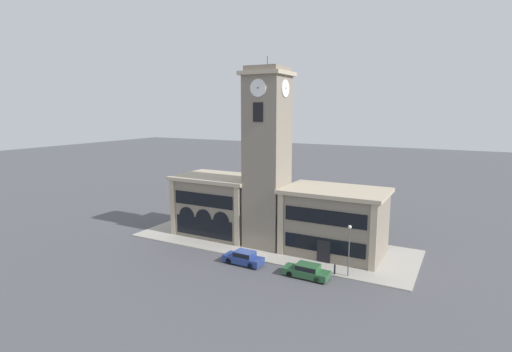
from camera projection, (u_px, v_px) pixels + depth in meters
ground_plane at (246, 259)px, 45.58m from camera, size 300.00×300.00×0.00m
sidewalk_kerb at (270, 243)px, 50.88m from camera, size 35.67×12.24×0.15m
clock_tower at (267, 159)px, 48.32m from camera, size 5.27×5.27×23.05m
town_hall_left_wing at (219, 205)px, 54.33m from camera, size 11.45×7.98×8.06m
town_hall_right_wing at (334, 221)px, 46.81m from camera, size 11.95×7.98×7.80m
parked_car_near at (244, 257)px, 43.89m from camera, size 4.53×1.86×1.52m
parked_car_mid at (307, 271)px, 40.45m from camera, size 4.81×1.88×1.43m
street_lamp at (349, 243)px, 39.98m from camera, size 0.36×0.36×5.36m
bollard at (335, 269)px, 40.97m from camera, size 0.18×0.18×1.06m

